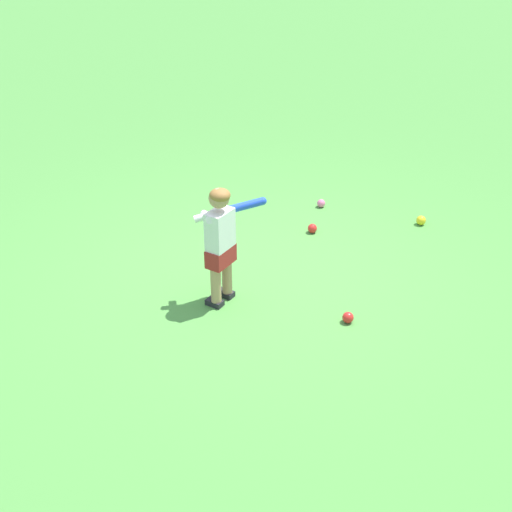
{
  "coord_description": "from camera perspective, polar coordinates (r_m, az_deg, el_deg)",
  "views": [
    {
      "loc": [
        5.33,
        -0.32,
        3.21
      ],
      "look_at": [
        0.47,
        -0.09,
        0.45
      ],
      "focal_mm": 46.11,
      "sensor_mm": 36.0,
      "label": 1
    }
  ],
  "objects": [
    {
      "name": "ground_plane",
      "position": [
        6.23,
        0.63,
        -1.44
      ],
      "size": [
        40.0,
        40.0,
        0.0
      ],
      "primitive_type": "plane",
      "color": "#519942"
    },
    {
      "name": "child_batter",
      "position": [
        5.5,
        -3.07,
        1.81
      ],
      "size": [
        0.39,
        0.62,
        1.08
      ],
      "color": "#232328",
      "rests_on": "ground"
    },
    {
      "name": "play_ball_far_left",
      "position": [
        7.52,
        5.67,
        4.58
      ],
      "size": [
        0.09,
        0.09,
        0.09
      ],
      "primitive_type": "sphere",
      "color": "pink",
      "rests_on": "ground"
    },
    {
      "name": "play_ball_behind_batter",
      "position": [
        6.94,
        4.91,
        2.4
      ],
      "size": [
        0.1,
        0.1,
        0.1
      ],
      "primitive_type": "sphere",
      "color": "red",
      "rests_on": "ground"
    },
    {
      "name": "play_ball_far_right",
      "position": [
        5.57,
        7.98,
        -5.3
      ],
      "size": [
        0.1,
        0.1,
        0.1
      ],
      "primitive_type": "sphere",
      "color": "red",
      "rests_on": "ground"
    },
    {
      "name": "play_ball_near_batter",
      "position": [
        7.3,
        14.13,
        3.02
      ],
      "size": [
        0.1,
        0.1,
        0.1
      ],
      "primitive_type": "sphere",
      "color": "yellow",
      "rests_on": "ground"
    }
  ]
}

